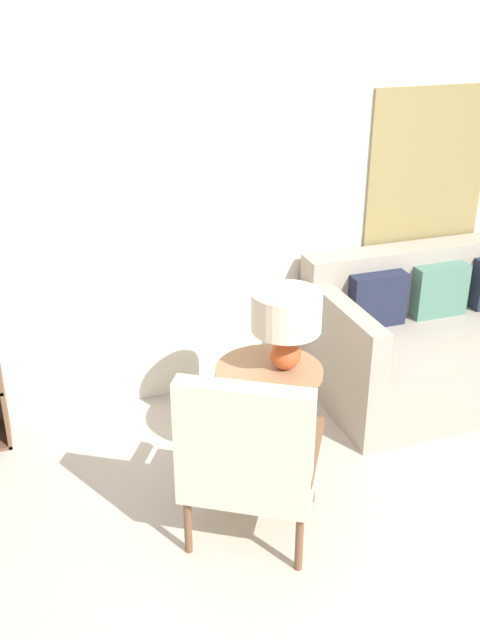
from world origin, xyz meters
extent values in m
plane|color=#B2A899|center=(0.00, 0.00, 0.00)|extent=(14.00, 14.00, 0.00)
cube|color=silver|center=(0.00, 2.03, 1.35)|extent=(6.40, 0.06, 2.70)
cube|color=olive|center=(1.53, 1.99, 1.33)|extent=(0.83, 0.02, 1.00)
cylinder|color=brown|center=(0.24, 0.75, 0.15)|extent=(0.04, 0.04, 0.30)
cylinder|color=brown|center=(-0.20, 1.02, 0.15)|extent=(0.04, 0.04, 0.30)
cylinder|color=brown|center=(-0.01, 0.35, 0.15)|extent=(0.04, 0.04, 0.30)
cylinder|color=brown|center=(-0.44, 0.61, 0.15)|extent=(0.04, 0.04, 0.30)
cube|color=beige|center=(-0.10, 0.68, 0.34)|extent=(0.79, 0.78, 0.08)
cube|color=beige|center=(-0.22, 0.49, 0.65)|extent=(0.56, 0.39, 0.53)
cube|color=brown|center=(0.13, 0.54, 0.48)|extent=(0.30, 0.45, 0.04)
cube|color=brown|center=(-0.34, 0.82, 0.48)|extent=(0.30, 0.45, 0.04)
cube|color=#9E9384|center=(1.53, 1.48, 0.22)|extent=(1.73, 0.95, 0.43)
cube|color=#9E9384|center=(1.53, 1.85, 0.65)|extent=(1.73, 0.20, 0.43)
cube|color=#9E9384|center=(0.73, 1.48, 0.58)|extent=(0.12, 0.95, 0.30)
cube|color=#1E2338|center=(1.08, 1.70, 0.60)|extent=(0.36, 0.12, 0.34)
cube|color=#4C7A66|center=(1.53, 1.70, 0.60)|extent=(0.36, 0.12, 0.34)
cylinder|color=#99704C|center=(0.15, 1.16, 0.55)|extent=(0.57, 0.57, 0.02)
cylinder|color=#99704C|center=(0.15, 1.33, 0.27)|extent=(0.03, 0.03, 0.54)
cylinder|color=#99704C|center=(0.01, 1.07, 0.27)|extent=(0.03, 0.03, 0.54)
cylinder|color=#99704C|center=(0.30, 1.07, 0.27)|extent=(0.03, 0.03, 0.54)
ellipsoid|color=#C65128|center=(0.24, 1.15, 0.65)|extent=(0.17, 0.17, 0.16)
cylinder|color=tan|center=(0.24, 1.15, 0.76)|extent=(0.02, 0.02, 0.06)
cylinder|color=beige|center=(0.24, 1.15, 0.89)|extent=(0.36, 0.36, 0.21)
camera|label=1|loc=(-1.04, -1.85, 2.39)|focal=40.00mm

